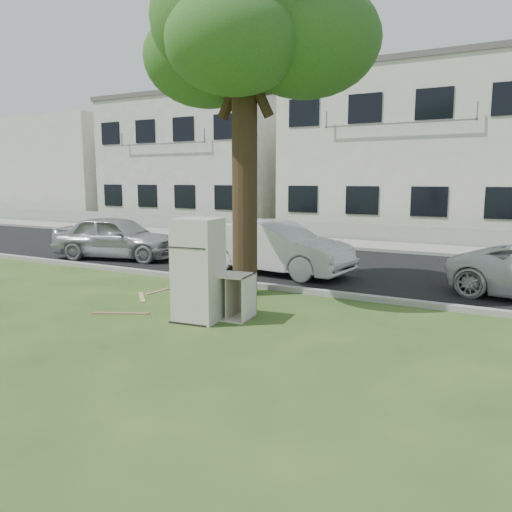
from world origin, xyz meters
The scene contains 17 objects.
ground centered at (0.00, 0.00, 0.00)m, with size 120.00×120.00×0.00m, color #2E4D1B.
road centered at (0.00, 6.00, 0.01)m, with size 120.00×7.00×0.01m, color black.
kerb_near centered at (0.00, 2.45, 0.00)m, with size 120.00×0.18×0.12m, color gray.
kerb_far centered at (0.00, 9.55, 0.00)m, with size 120.00×0.18×0.12m, color gray.
sidewalk centered at (0.00, 11.00, 0.01)m, with size 120.00×2.80×0.01m, color gray.
low_wall centered at (0.00, 12.60, 0.35)m, with size 120.00×0.15×0.70m, color gray.
street_tree centered at (-0.40, 1.80, 5.49)m, with size 3.80×3.80×7.02m.
townhouse_left centered at (-12.00, 17.50, 3.52)m, with size 10.20×8.16×7.04m.
townhouse_center centered at (0.00, 17.50, 3.72)m, with size 11.22×8.16×7.44m.
filler_left centered at (-26.00, 18.00, 3.20)m, with size 16.00×9.00×6.40m, color silver.
fridge centered at (-0.07, -0.40, 0.91)m, with size 0.75×0.69×1.82m, color white.
cabinet centered at (0.20, 0.00, 0.40)m, with size 1.04×0.64×0.81m, color silver.
plank_a centered at (-1.60, -0.76, 0.01)m, with size 1.07×0.09×0.02m, color #8E6244.
plank_b centered at (-2.12, 0.41, 0.01)m, with size 0.90×0.09×0.02m, color tan.
plank_c centered at (-2.20, 1.02, 0.01)m, with size 0.72×0.08×0.02m, color tan.
car_center centered at (-0.93, 4.27, 0.70)m, with size 1.47×4.22×1.39m, color silver.
car_left centered at (-6.35, 4.07, 0.68)m, with size 1.62×4.02×1.37m, color #9A9CA0.
Camera 1 is at (4.96, -7.45, 2.48)m, focal length 35.00 mm.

